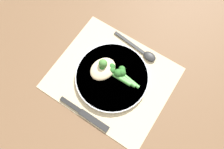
{
  "coord_description": "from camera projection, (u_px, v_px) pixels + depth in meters",
  "views": [
    {
      "loc": [
        -0.14,
        0.21,
        0.72
      ],
      "look_at": [
        0.0,
        0.0,
        0.03
      ],
      "focal_mm": 35.0,
      "sensor_mm": 36.0,
      "label": 1
    }
  ],
  "objects": [
    {
      "name": "broccoli_stalk_front",
      "position": [
        122.0,
        73.0,
        0.74
      ],
      "size": [
        0.1,
        0.05,
        0.03
      ],
      "rotation": [
        0.0,
        0.0,
        10.85
      ],
      "color": "#51A847",
      "rests_on": "plate"
    },
    {
      "name": "plate",
      "position": [
        112.0,
        77.0,
        0.75
      ],
      "size": [
        0.26,
        0.26,
        0.01
      ],
      "color": "silver",
      "rests_on": "placemat"
    },
    {
      "name": "placemat",
      "position": [
        112.0,
        78.0,
        0.76
      ],
      "size": [
        0.4,
        0.34,
        0.0
      ],
      "color": "#C6B289",
      "rests_on": "ground_plane"
    },
    {
      "name": "knife",
      "position": [
        83.0,
        113.0,
        0.72
      ],
      "size": [
        0.19,
        0.02,
        0.01
      ],
      "rotation": [
        0.0,
        0.0,
        1.57
      ],
      "color": "black",
      "rests_on": "placemat"
    },
    {
      "name": "spoon",
      "position": [
        144.0,
        53.0,
        0.79
      ],
      "size": [
        0.19,
        0.04,
        0.01
      ],
      "rotation": [
        0.0,
        0.0,
        1.46
      ],
      "color": "black",
      "rests_on": "placemat"
    },
    {
      "name": "ground_plane",
      "position": [
        112.0,
        78.0,
        0.77
      ],
      "size": [
        3.0,
        3.0,
        0.0
      ],
      "primitive_type": "plane",
      "color": "brown"
    },
    {
      "name": "chicken_fillet",
      "position": [
        103.0,
        68.0,
        0.74
      ],
      "size": [
        0.1,
        0.11,
        0.03
      ],
      "rotation": [
        0.0,
        0.0,
        7.59
      ],
      "color": "beige",
      "rests_on": "plate"
    },
    {
      "name": "pesto_dollop_primary",
      "position": [
        103.0,
        63.0,
        0.73
      ],
      "size": [
        0.03,
        0.03,
        0.03
      ],
      "color": "#477F38",
      "rests_on": "chicken_fillet"
    },
    {
      "name": "broccoli_stalk_rear",
      "position": [
        107.0,
        70.0,
        0.74
      ],
      "size": [
        0.13,
        0.05,
        0.03
      ],
      "rotation": [
        0.0,
        0.0,
        11.01
      ],
      "color": "#51A847",
      "rests_on": "plate"
    },
    {
      "name": "broccoli_stalk_left",
      "position": [
        116.0,
        72.0,
        0.74
      ],
      "size": [
        0.12,
        0.04,
        0.03
      ],
      "rotation": [
        0.0,
        0.0,
        10.97
      ],
      "color": "#51A847",
      "rests_on": "plate"
    }
  ]
}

